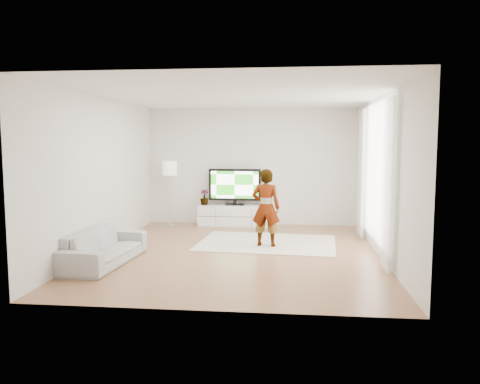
# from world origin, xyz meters

# --- Properties ---
(floor) EXTENTS (6.00, 6.00, 0.00)m
(floor) POSITION_xyz_m (0.00, 0.00, 0.00)
(floor) COLOR #A26C49
(floor) RESTS_ON ground
(ceiling) EXTENTS (6.00, 6.00, 0.00)m
(ceiling) POSITION_xyz_m (0.00, 0.00, 2.80)
(ceiling) COLOR white
(ceiling) RESTS_ON wall_back
(wall_left) EXTENTS (0.02, 6.00, 2.80)m
(wall_left) POSITION_xyz_m (-2.50, 0.00, 1.40)
(wall_left) COLOR silver
(wall_left) RESTS_ON floor
(wall_right) EXTENTS (0.02, 6.00, 2.80)m
(wall_right) POSITION_xyz_m (2.50, 0.00, 1.40)
(wall_right) COLOR silver
(wall_right) RESTS_ON floor
(wall_back) EXTENTS (5.00, 0.02, 2.80)m
(wall_back) POSITION_xyz_m (0.00, 3.00, 1.40)
(wall_back) COLOR silver
(wall_back) RESTS_ON floor
(wall_front) EXTENTS (5.00, 0.02, 2.80)m
(wall_front) POSITION_xyz_m (0.00, -3.00, 1.40)
(wall_front) COLOR silver
(wall_front) RESTS_ON floor
(window) EXTENTS (0.01, 2.60, 2.50)m
(window) POSITION_xyz_m (2.48, 0.30, 1.45)
(window) COLOR white
(window) RESTS_ON wall_right
(curtain_near) EXTENTS (0.04, 0.70, 2.60)m
(curtain_near) POSITION_xyz_m (2.40, -1.00, 1.35)
(curtain_near) COLOR white
(curtain_near) RESTS_ON floor
(curtain_far) EXTENTS (0.04, 0.70, 2.60)m
(curtain_far) POSITION_xyz_m (2.40, 1.60, 1.35)
(curtain_far) COLOR white
(curtain_far) RESTS_ON floor
(media_console) EXTENTS (1.74, 0.49, 0.49)m
(media_console) POSITION_xyz_m (-0.38, 2.76, 0.24)
(media_console) COLOR white
(media_console) RESTS_ON floor
(television) EXTENTS (1.25, 0.24, 0.87)m
(television) POSITION_xyz_m (-0.38, 2.79, 0.96)
(television) COLOR black
(television) RESTS_ON media_console
(game_console) EXTENTS (0.08, 0.16, 0.21)m
(game_console) POSITION_xyz_m (0.38, 2.76, 0.60)
(game_console) COLOR white
(game_console) RESTS_ON media_console
(potted_plant) EXTENTS (0.25, 0.25, 0.36)m
(potted_plant) POSITION_xyz_m (-1.12, 2.77, 0.67)
(potted_plant) COLOR #3F7238
(potted_plant) RESTS_ON media_console
(rug) EXTENTS (2.79, 2.11, 0.01)m
(rug) POSITION_xyz_m (0.49, 0.83, 0.01)
(rug) COLOR beige
(rug) RESTS_ON floor
(player) EXTENTS (0.58, 0.42, 1.48)m
(player) POSITION_xyz_m (0.48, 0.53, 0.75)
(player) COLOR #334772
(player) RESTS_ON rug
(sofa) EXTENTS (0.87, 1.94, 0.55)m
(sofa) POSITION_xyz_m (-2.09, -1.02, 0.28)
(sofa) COLOR #A7A7A3
(sofa) RESTS_ON floor
(floor_lamp) EXTENTS (0.34, 0.34, 1.54)m
(floor_lamp) POSITION_xyz_m (-1.91, 2.59, 1.31)
(floor_lamp) COLOR silver
(floor_lamp) RESTS_ON floor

